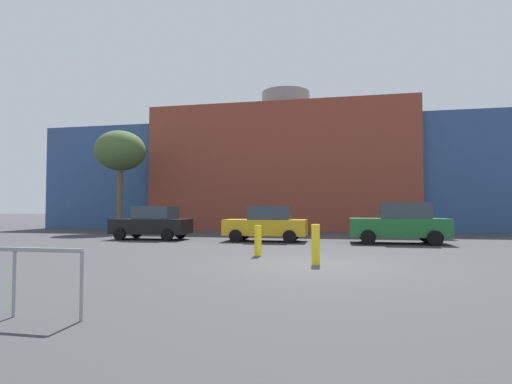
{
  "coord_description": "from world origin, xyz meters",
  "views": [
    {
      "loc": [
        0.69,
        -11.86,
        1.61
      ],
      "look_at": [
        -3.32,
        7.73,
        2.43
      ],
      "focal_mm": 28.4,
      "sensor_mm": 36.0,
      "label": 1
    }
  ],
  "objects": [
    {
      "name": "ground_plane",
      "position": [
        0.0,
        0.0,
        0.0
      ],
      "size": [
        200.0,
        200.0,
        0.0
      ],
      "primitive_type": "plane",
      "color": "#38383A"
    },
    {
      "name": "building_backdrop",
      "position": [
        -3.63,
        21.75,
        4.51
      ],
      "size": [
        38.39,
        10.34,
        11.39
      ],
      "color": "brown",
      "rests_on": "ground_plane"
    },
    {
      "name": "parked_car_0",
      "position": [
        -8.87,
        7.8,
        0.86
      ],
      "size": [
        4.0,
        1.96,
        1.73
      ],
      "rotation": [
        0.0,
        0.0,
        3.14
      ],
      "color": "black",
      "rests_on": "ground_plane"
    },
    {
      "name": "parked_car_1",
      "position": [
        -2.79,
        7.8,
        0.87
      ],
      "size": [
        4.02,
        1.97,
        1.74
      ],
      "rotation": [
        0.0,
        0.0,
        3.14
      ],
      "color": "gold",
      "rests_on": "ground_plane"
    },
    {
      "name": "parked_car_2",
      "position": [
        3.43,
        7.8,
        0.94
      ],
      "size": [
        4.35,
        2.13,
        1.88
      ],
      "rotation": [
        0.0,
        0.0,
        3.14
      ],
      "color": "#1E662D",
      "rests_on": "ground_plane"
    },
    {
      "name": "bare_tree_0",
      "position": [
        -14.05,
        13.43,
        5.53
      ],
      "size": [
        3.43,
        3.43,
        6.98
      ],
      "color": "brown",
      "rests_on": "ground_plane"
    },
    {
      "name": "bollard_yellow_0",
      "position": [
        -2.03,
        1.75,
        0.52
      ],
      "size": [
        0.24,
        0.24,
        1.03
      ],
      "primitive_type": "cylinder",
      "color": "yellow",
      "rests_on": "ground_plane"
    },
    {
      "name": "bollard_yellow_1",
      "position": [
        0.03,
        -0.11,
        0.58
      ],
      "size": [
        0.24,
        0.24,
        1.16
      ],
      "primitive_type": "cylinder",
      "color": "yellow",
      "rests_on": "ground_plane"
    }
  ]
}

